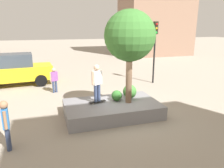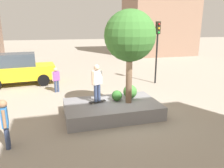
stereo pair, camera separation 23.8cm
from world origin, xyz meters
The scene contains 12 objects.
ground_plane centered at (0.00, 0.00, 0.00)m, with size 120.00×120.00×0.00m, color #9E9384.
planter_ledge centered at (-0.49, -0.08, 0.31)m, with size 4.30×2.55×0.61m, color gray.
plaza_tree centered at (0.26, -0.22, 3.60)m, with size 2.22×2.22×4.13m.
boxwood_shrub centered at (0.54, 0.33, 0.95)m, with size 0.67×0.67×0.67m, color #3D7A33.
hedge_clump centered at (-0.19, 0.15, 0.86)m, with size 0.50×0.50×0.50m, color #2D6628.
skateboard centered at (-1.14, 0.12, 0.67)m, with size 0.83×0.36×0.07m.
skateboarder centered at (-1.14, 0.12, 1.67)m, with size 0.53×0.38×1.71m.
taxi_cab centered at (-5.36, 6.95, 1.12)m, with size 4.89×2.54×2.20m.
traffic_light_corner centered at (4.13, 4.69, 2.97)m, with size 0.28×0.34×4.34m.
bystander_watching centered at (-2.87, 4.37, 0.90)m, with size 0.49×0.33×1.56m.
passerby_with_bag centered at (-4.66, -1.78, 1.00)m, with size 0.27×0.58×1.73m.
brick_midrise centered at (12.00, 19.49, 7.05)m, with size 9.29×6.23×14.11m, color #8C6B56.
Camera 1 is at (-3.22, -8.92, 4.03)m, focal length 34.20 mm.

